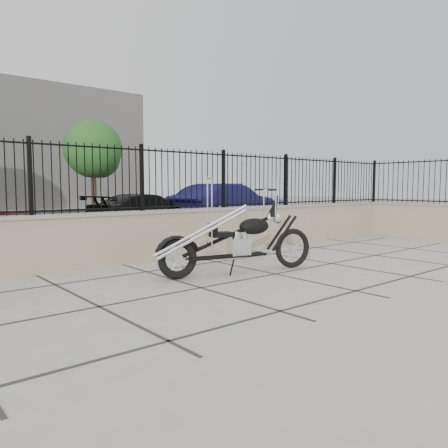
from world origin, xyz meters
TOP-DOWN VIEW (x-y plane):
  - ground_plane at (0.00, 0.00)m, footprint 90.00×90.00m
  - parking_lot at (0.00, 12.50)m, footprint 30.00×30.00m
  - retaining_wall at (0.00, 2.50)m, footprint 14.00×0.36m
  - wall_return at (6.85, 1.30)m, footprint 0.36×2.50m
  - iron_fence at (0.00, 2.50)m, footprint 14.00×0.08m
  - fence_return at (6.85, 1.30)m, footprint 0.08×2.30m
  - chopper_motorcycle at (-0.45, 0.45)m, footprint 2.67×1.09m
  - car_black at (2.06, 7.67)m, footprint 4.37×2.56m
  - car_blue at (5.29, 7.51)m, footprint 4.83×2.45m
  - bollard_a at (-2.16, 4.55)m, footprint 0.13×0.13m
  - bollard_b at (2.59, 4.53)m, footprint 0.14×0.14m
  - bollard_c at (5.14, 4.61)m, footprint 0.14×0.14m
  - tree_right at (4.19, 16.71)m, footprint 2.92×2.92m

SIDE VIEW (x-z plane):
  - ground_plane at x=0.00m, z-range 0.00..0.00m
  - parking_lot at x=0.00m, z-range 0.00..0.00m
  - bollard_a at x=-2.16m, z-range 0.00..0.86m
  - bollard_b at x=2.59m, z-range 0.00..0.93m
  - retaining_wall at x=0.00m, z-range 0.00..0.96m
  - wall_return at x=6.85m, z-range 0.00..0.96m
  - bollard_c at x=5.14m, z-range 0.00..1.01m
  - car_black at x=2.06m, z-range 0.00..1.19m
  - car_blue at x=5.29m, z-range 0.00..1.52m
  - chopper_motorcycle at x=-0.45m, z-range 0.00..1.58m
  - iron_fence at x=0.00m, z-range 0.96..2.16m
  - fence_return at x=6.85m, z-range 0.96..2.16m
  - tree_right at x=4.19m, z-range 0.99..5.92m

